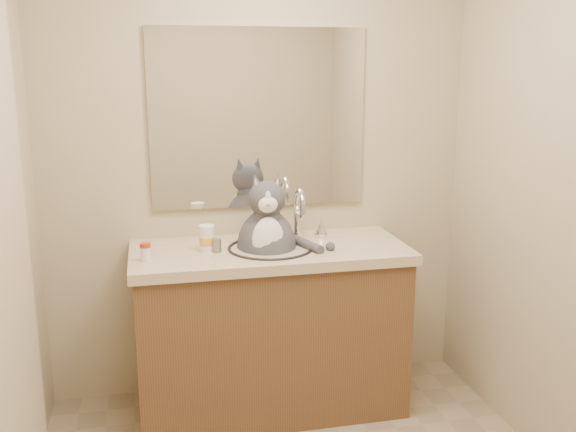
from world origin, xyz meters
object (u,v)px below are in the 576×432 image
(pill_bottle_redcap, at_px, (146,252))
(pill_bottle_orange, at_px, (207,239))
(cat, at_px, (267,242))
(grey_canister, at_px, (217,245))

(pill_bottle_redcap, relative_size, pill_bottle_orange, 0.66)
(cat, height_order, pill_bottle_redcap, cat)
(cat, distance_m, pill_bottle_redcap, 0.59)
(cat, relative_size, pill_bottle_redcap, 6.90)
(pill_bottle_orange, bearing_deg, pill_bottle_redcap, -160.84)
(cat, xyz_separation_m, grey_canister, (-0.25, -0.03, 0.01))
(cat, bearing_deg, pill_bottle_orange, -173.04)
(pill_bottle_orange, xyz_separation_m, grey_canister, (0.04, -0.03, -0.03))
(pill_bottle_redcap, xyz_separation_m, grey_canister, (0.33, 0.07, -0.01))
(pill_bottle_orange, bearing_deg, cat, 0.61)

